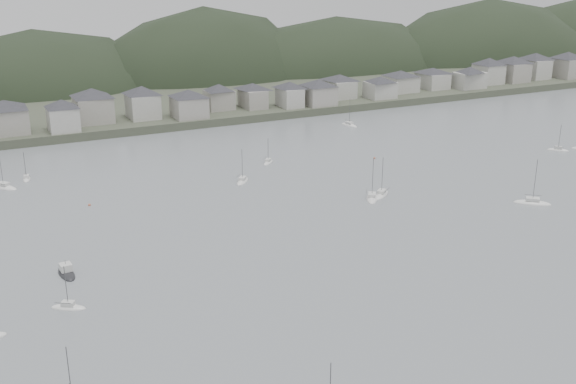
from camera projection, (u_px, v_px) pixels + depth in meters
ground at (520, 380)px, 96.53m from camera, size 900.00×900.00×0.00m
far_shore_land at (99, 78)px, 346.02m from camera, size 900.00×250.00×3.00m
forested_ridge at (121, 111)px, 330.48m from camera, size 851.55×103.94×102.57m
waterfront_town at (280, 91)px, 270.51m from camera, size 451.48×28.46×12.92m
moored_fleet at (276, 236)px, 147.83m from camera, size 242.04×177.59×13.07m
motor_launch_far at (66, 273)px, 129.54m from camera, size 3.41×7.80×3.82m
mooring_buoys at (293, 244)px, 143.34m from camera, size 174.29×128.65×0.70m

